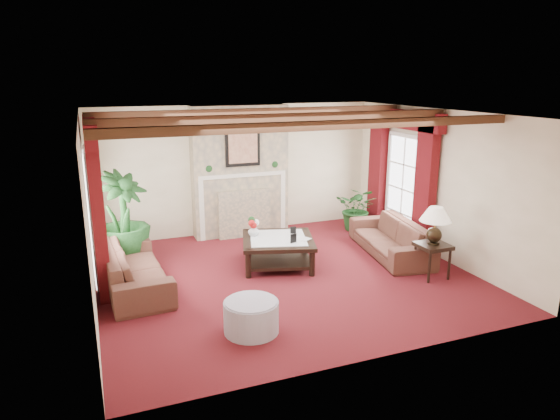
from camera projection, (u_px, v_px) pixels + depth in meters
name	position (u px, v px, depth m)	size (l,w,h in m)	color
floor	(285.00, 276.00, 8.41)	(6.00, 6.00, 0.00)	#430C0E
ceiling	(286.00, 113.00, 7.71)	(6.00, 6.00, 0.00)	white
back_wall	(237.00, 170.00, 10.53)	(6.00, 0.02, 2.70)	beige
left_wall	(88.00, 216.00, 7.01)	(0.02, 5.50, 2.70)	beige
right_wall	(438.00, 184.00, 9.10)	(0.02, 5.50, 2.70)	beige
ceiling_beams	(286.00, 117.00, 7.72)	(6.00, 3.00, 0.12)	#392112
fireplace	(239.00, 105.00, 10.00)	(2.00, 0.52, 2.70)	tan
french_door_left	(84.00, 151.00, 7.72)	(0.10, 1.10, 2.16)	white
french_door_right	(407.00, 136.00, 9.79)	(0.10, 1.10, 2.16)	white
curtains_left	(89.00, 124.00, 7.65)	(0.20, 2.40, 2.55)	#48090F
curtains_right	(404.00, 114.00, 9.64)	(0.20, 2.40, 2.55)	#48090F
sofa_left	(134.00, 261.00, 7.85)	(0.77, 2.28, 0.88)	#380F18
sofa_right	(391.00, 232.00, 9.35)	(0.98, 2.26, 0.86)	#380F18
potted_palm	(124.00, 238.00, 8.89)	(1.79, 1.87, 0.93)	black
small_plant	(357.00, 213.00, 10.83)	(1.30, 1.31, 0.76)	black
coffee_table	(278.00, 252.00, 8.83)	(1.23, 1.23, 0.50)	black
side_table	(432.00, 260.00, 8.30)	(0.49, 0.49, 0.58)	black
ottoman	(251.00, 317.00, 6.52)	(0.72, 0.72, 0.42)	#9C9BB0
table_lamp	(435.00, 225.00, 8.14)	(0.51, 0.51, 0.65)	black
flower_vase	(254.00, 231.00, 8.86)	(0.25, 0.26, 0.20)	silver
book	(299.00, 233.00, 8.60)	(0.18, 0.11, 0.27)	black
photo_frame_a	(293.00, 239.00, 8.48)	(0.13, 0.02, 0.17)	black
photo_frame_b	(293.00, 230.00, 8.98)	(0.10, 0.02, 0.14)	black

